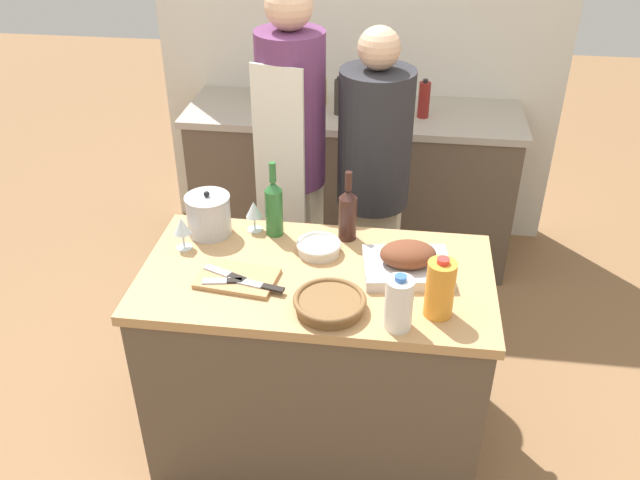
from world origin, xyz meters
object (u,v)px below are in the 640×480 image
milk_jug (399,303)px  condiment_bottle_short (424,100)px  juice_jug (440,289)px  person_cook_guest (373,180)px  mixing_bowl (319,247)px  condiment_bottle_tall (338,97)px  knife_bread (224,281)px  stand_mixer (278,84)px  roasting_pan (408,262)px  stock_pot (209,215)px  wine_glass_right (182,227)px  knife_chef (258,285)px  condiment_bottle_extra (321,91)px  wicker_basket (330,303)px  cutting_board (237,278)px  wine_glass_left (254,210)px  wine_bottle_dark (274,207)px  wine_bottle_green (348,213)px  person_cook_aproned (292,154)px  knife_paring (226,274)px

milk_jug → condiment_bottle_short: 1.81m
juice_jug → person_cook_guest: bearing=106.1°
mixing_bowl → condiment_bottle_tall: condiment_bottle_tall is taller
knife_bread → stand_mixer: bearing=93.7°
roasting_pan → stock_pot: size_ratio=1.84×
wine_glass_right → person_cook_guest: bearing=44.7°
condiment_bottle_tall → condiment_bottle_short: size_ratio=1.00×
knife_bread → person_cook_guest: (0.49, 0.93, -0.03)m
juice_jug → knife_chef: juice_jug is taller
condiment_bottle_tall → milk_jug: bearing=-77.5°
mixing_bowl → condiment_bottle_extra: condiment_bottle_extra is taller
wicker_basket → knife_chef: bearing=162.9°
cutting_board → stock_pot: size_ratio=1.58×
condiment_bottle_extra → person_cook_guest: size_ratio=0.10×
wine_glass_left → condiment_bottle_tall: bearing=80.2°
wine_bottle_dark → condiment_bottle_tall: size_ratio=1.49×
mixing_bowl → juice_jug: juice_jug is taller
roasting_pan → condiment_bottle_extra: (-0.54, 1.60, 0.06)m
roasting_pan → wine_glass_left: wine_glass_left is taller
wine_bottle_green → person_cook_guest: 0.56m
condiment_bottle_extra → wicker_basket: bearing=-81.6°
wine_glass_left → wicker_basket: bearing=-52.9°
wine_glass_left → knife_bread: wine_glass_left is taller
roasting_pan → person_cook_guest: (-0.18, 0.76, -0.06)m
roasting_pan → wicker_basket: (-0.26, -0.26, -0.02)m
cutting_board → condiment_bottle_short: (0.67, 1.62, 0.13)m
cutting_board → stand_mixer: 1.68m
cutting_board → roasting_pan: bearing=12.1°
roasting_pan → person_cook_aproned: (-0.57, 0.76, 0.06)m
wine_glass_left → stand_mixer: size_ratio=0.42×
wine_bottle_green → person_cook_aproned: person_cook_aproned is taller
mixing_bowl → wine_bottle_dark: (-0.20, 0.12, 0.10)m
condiment_bottle_tall → roasting_pan: bearing=-74.0°
knife_chef → knife_paring: bearing=157.6°
wine_glass_right → condiment_bottle_short: condiment_bottle_short is taller
wicker_basket → roasting_pan: bearing=45.2°
knife_bread → person_cook_aproned: 0.94m
wicker_basket → mixing_bowl: size_ratio=1.45×
juice_jug → wine_glass_left: size_ratio=1.72×
knife_paring → condiment_bottle_short: size_ratio=0.82×
stock_pot → knife_paring: stock_pot is taller
juice_jug → knife_bread: (-0.77, 0.06, -0.09)m
cutting_board → person_cook_guest: size_ratio=0.19×
wine_bottle_dark → person_cook_aproned: 0.55m
wine_bottle_green → wine_glass_right: wine_bottle_green is taller
wine_bottle_green → condiment_bottle_tall: wine_bottle_green is taller
wine_bottle_dark → condiment_bottle_extra: bearing=89.7°
milk_jug → condiment_bottle_short: size_ratio=0.97×
roasting_pan → wine_glass_right: 0.89m
wicker_basket → person_cook_aproned: bearing=106.5°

